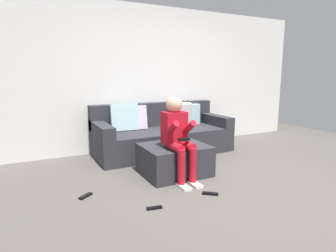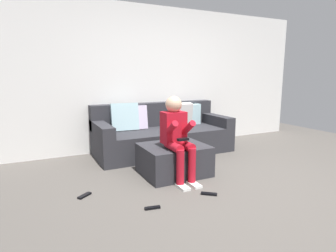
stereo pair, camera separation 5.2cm
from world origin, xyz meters
name	(u,v)px [view 1 (the left image)]	position (x,y,z in m)	size (l,w,h in m)	color
ground_plane	(243,191)	(0.00, 0.00, 0.00)	(8.15, 8.15, 0.00)	#544F49
wall_back	(156,78)	(0.00, 2.40, 1.25)	(6.27, 0.10, 2.49)	white
couch_sectional	(161,134)	(-0.11, 1.95, 0.31)	(2.27, 0.96, 0.86)	#2D2D33
ottoman	(174,159)	(-0.43, 0.87, 0.20)	(0.84, 0.71, 0.39)	#2D2D33
person_seated	(178,133)	(-0.48, 0.69, 0.60)	(0.29, 0.61, 1.05)	red
remote_near_ottoman	(210,194)	(-0.39, 0.09, 0.01)	(0.18, 0.05, 0.02)	black
remote_by_storage_bin	(154,208)	(-1.08, 0.06, 0.01)	(0.16, 0.04, 0.02)	black
remote_under_side_table	(86,196)	(-1.64, 0.65, 0.01)	(0.17, 0.05, 0.02)	black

